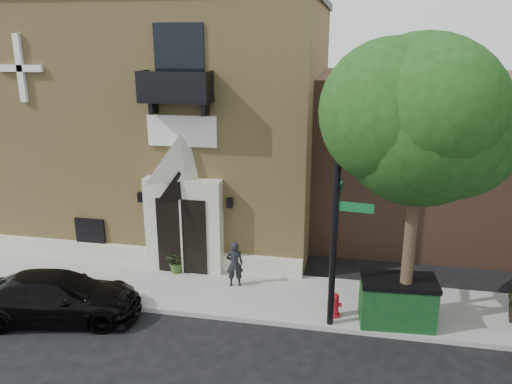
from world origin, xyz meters
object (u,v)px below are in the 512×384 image
fire_hydrant (334,305)px  dumpster (397,301)px  black_sedan (58,297)px  pedestrian_near (235,264)px  street_sign (336,209)px

fire_hydrant → dumpster: size_ratio=0.35×
black_sedan → pedestrian_near: bearing=-71.4°
black_sedan → fire_hydrant: (7.76, 1.39, -0.17)m
street_sign → fire_hydrant: 3.04m
black_sedan → fire_hydrant: black_sedan is taller
street_sign → dumpster: street_sign is taller
street_sign → fire_hydrant: street_sign is taller
street_sign → fire_hydrant: size_ratio=9.20×
black_sedan → street_sign: bearing=-94.4°
street_sign → pedestrian_near: size_ratio=4.48×
fire_hydrant → pedestrian_near: size_ratio=0.49×
black_sedan → pedestrian_near: (4.55, 2.66, 0.22)m
pedestrian_near → dumpster: bearing=149.1°
street_sign → pedestrian_near: 4.42m
dumpster → pedestrian_near: (-4.91, 1.28, 0.07)m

